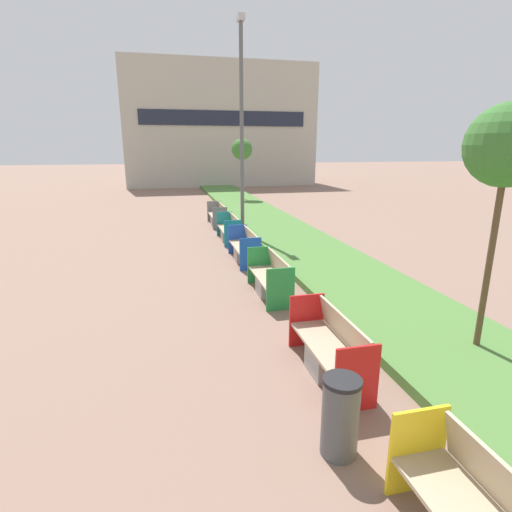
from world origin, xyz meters
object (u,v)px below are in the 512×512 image
Objects in this scene: bench_blue_frame at (245,249)px; sapling_tree_near at (508,147)px; bench_red_frame at (330,352)px; litter_bin at (340,417)px; bench_grey_frame at (218,217)px; bench_teal_frame at (229,231)px; bench_green_frame at (270,280)px; sapling_tree_far at (242,150)px; street_lamp_post at (242,122)px.

bench_blue_frame is 7.61m from sapling_tree_near.
litter_bin is (-0.56, -1.58, 0.11)m from bench_red_frame.
bench_red_frame is at bearing -90.01° from bench_grey_frame.
bench_red_frame is 4.00m from sapling_tree_near.
bench_teal_frame is 2.07× the size of litter_bin.
bench_grey_frame is at bearing 101.92° from sapling_tree_near.
bench_green_frame is 5.31m from sapling_tree_near.
sapling_tree_far is (2.64, 10.81, 2.86)m from bench_teal_frame.
bench_red_frame is 12.49m from bench_grey_frame.
litter_bin is at bearing -96.35° from bench_green_frame.
litter_bin is at bearing -109.55° from bench_red_frame.
sapling_tree_near is at bearing -74.14° from bench_teal_frame.
street_lamp_post reaches higher than sapling_tree_near.
sapling_tree_far is at bearing 90.00° from sapling_tree_near.
bench_blue_frame is 5.20m from street_lamp_post.
bench_teal_frame is 0.49× the size of sapling_tree_near.
litter_bin is 0.24× the size of sapling_tree_far.
bench_green_frame is 0.25× the size of street_lamp_post.
street_lamp_post is (0.61, 6.39, 3.89)m from bench_green_frame.
bench_green_frame is 0.96× the size of bench_blue_frame.
bench_red_frame is 0.49× the size of sapling_tree_far.
sapling_tree_near reaches higher than bench_green_frame.
bench_teal_frame is at bearing 90.01° from bench_blue_frame.
bench_red_frame is at bearing -90.00° from bench_teal_frame.
sapling_tree_far is at bearing 80.97° from bench_green_frame.
bench_green_frame is at bearing -95.49° from street_lamp_post.
bench_blue_frame is 8.06m from litter_bin.
sapling_tree_near is 1.03× the size of sapling_tree_far.
sapling_tree_near is (2.03, -9.88, -0.88)m from street_lamp_post.
sapling_tree_far is at bearing 81.59° from litter_bin.
bench_teal_frame is at bearing 90.00° from bench_green_frame.
bench_teal_frame is 3.21m from bench_grey_frame.
bench_blue_frame is at bearing -89.99° from bench_teal_frame.
bench_grey_frame is at bearing -109.16° from sapling_tree_far.
bench_grey_frame is 13.13m from sapling_tree_near.
bench_green_frame is at bearing -90.02° from bench_blue_frame.
sapling_tree_far reaches higher than bench_blue_frame.
bench_teal_frame is 10.12m from sapling_tree_near.
litter_bin is (-0.56, -10.86, 0.11)m from bench_teal_frame.
bench_green_frame is 2.03× the size of litter_bin.
street_lamp_post reaches higher than bench_red_frame.
sapling_tree_far is (3.20, 21.67, 2.75)m from litter_bin.
bench_green_frame is 0.93× the size of bench_grey_frame.
bench_grey_frame is at bearing 89.99° from bench_red_frame.
bench_green_frame is (0.00, 3.47, 0.00)m from bench_red_frame.
bench_blue_frame is at bearing 89.98° from bench_green_frame.
bench_green_frame is at bearing -90.00° from bench_teal_frame.
bench_red_frame is 0.93× the size of bench_grey_frame.
bench_red_frame and bench_teal_frame have the same top height.
bench_teal_frame is 3.98m from street_lamp_post.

